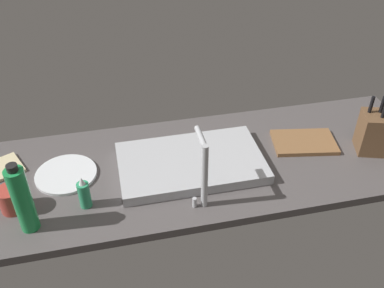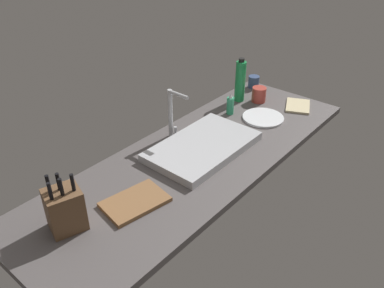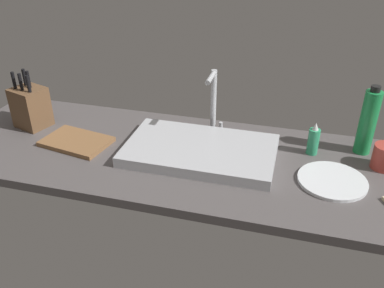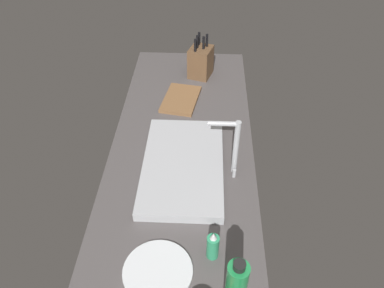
% 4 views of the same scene
% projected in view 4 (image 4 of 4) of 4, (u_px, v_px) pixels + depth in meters
% --- Properties ---
extents(countertop_slab, '(1.94, 0.66, 0.04)m').
position_uv_depth(countertop_slab, '(181.00, 162.00, 1.66)').
color(countertop_slab, '#514C4C').
rests_on(countertop_slab, ground).
extents(sink_basin, '(0.57, 0.34, 0.04)m').
position_uv_depth(sink_basin, '(183.00, 165.00, 1.59)').
color(sink_basin, '#B7BABF').
rests_on(sink_basin, countertop_slab).
extents(faucet, '(0.05, 0.13, 0.27)m').
position_uv_depth(faucet, '(233.00, 144.00, 1.49)').
color(faucet, '#B7BABF').
rests_on(faucet, countertop_slab).
extents(knife_block, '(0.16, 0.15, 0.24)m').
position_uv_depth(knife_block, '(201.00, 62.00, 2.11)').
color(knife_block, brown).
rests_on(knife_block, countertop_slab).
extents(cutting_board, '(0.29, 0.22, 0.02)m').
position_uv_depth(cutting_board, '(181.00, 99.00, 1.98)').
color(cutting_board, brown).
rests_on(cutting_board, countertop_slab).
extents(soap_bottle, '(0.04, 0.04, 0.13)m').
position_uv_depth(soap_bottle, '(213.00, 246.00, 1.26)').
color(soap_bottle, '#2D9966').
rests_on(soap_bottle, countertop_slab).
extents(dinner_plate, '(0.24, 0.24, 0.01)m').
position_uv_depth(dinner_plate, '(158.00, 271.00, 1.24)').
color(dinner_plate, white).
rests_on(dinner_plate, countertop_slab).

